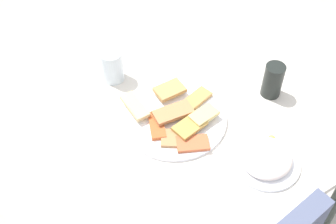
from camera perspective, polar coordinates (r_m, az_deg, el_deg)
ground_plane at (r=2.03m, az=-0.34°, el=-13.79°), size 6.00×6.00×0.00m
dining_table at (r=1.50m, az=-0.45°, el=-2.51°), size 1.11×0.95×0.70m
pide_platter at (r=1.43m, az=0.83°, el=-0.59°), size 0.34×0.35×0.04m
salad_plate_greens at (r=1.35m, az=12.43°, el=-5.85°), size 0.20×0.20×0.05m
soda_can at (r=1.52m, az=13.22°, el=3.95°), size 0.09×0.09×0.12m
drinking_glass at (r=1.54m, az=-7.13°, el=5.86°), size 0.08×0.08×0.12m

